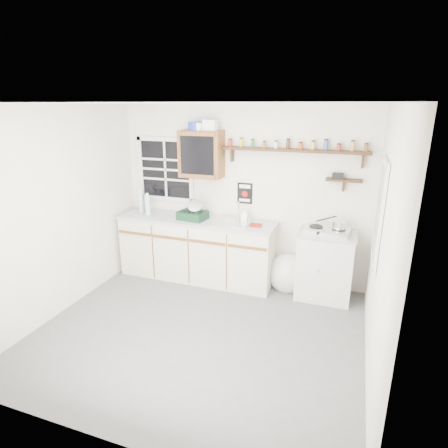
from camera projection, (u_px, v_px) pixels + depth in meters
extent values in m
cube|color=#525255|center=(200.00, 332.00, 4.31)|extent=(3.60, 3.20, 0.02)
cube|color=silver|center=(194.00, 102.00, 3.54)|extent=(3.60, 3.20, 0.02)
cube|color=beige|center=(59.00, 212.00, 4.50)|extent=(0.02, 3.20, 2.50)
cube|color=beige|center=(383.00, 249.00, 3.35)|extent=(0.02, 3.20, 2.50)
cube|color=beige|center=(242.00, 195.00, 5.37)|extent=(3.60, 0.02, 2.50)
cube|color=beige|center=(100.00, 300.00, 2.48)|extent=(3.60, 0.02, 2.50)
cube|color=#BEB89E|center=(197.00, 250.00, 5.53)|extent=(2.27, 0.60, 0.88)
cube|color=gray|center=(196.00, 220.00, 5.39)|extent=(2.31, 0.62, 0.04)
cube|color=brown|center=(134.00, 233.00, 5.44)|extent=(0.53, 0.02, 0.03)
cube|color=brown|center=(169.00, 238.00, 5.26)|extent=(0.53, 0.02, 0.03)
cube|color=brown|center=(207.00, 242.00, 5.08)|extent=(0.53, 0.02, 0.03)
cube|color=brown|center=(247.00, 248.00, 4.90)|extent=(0.53, 0.02, 0.03)
cube|color=beige|center=(325.00, 266.00, 4.96)|extent=(0.70, 0.55, 0.88)
cube|color=gray|center=(328.00, 234.00, 4.82)|extent=(0.73, 0.57, 0.03)
cube|color=silver|center=(232.00, 222.00, 5.21)|extent=(0.52, 0.44, 0.03)
cylinder|color=silver|center=(239.00, 210.00, 5.29)|extent=(0.02, 0.02, 0.28)
cylinder|color=silver|center=(237.00, 202.00, 5.20)|extent=(0.02, 0.14, 0.02)
cube|color=#5E2E17|center=(201.00, 154.00, 5.23)|extent=(0.60, 0.30, 0.65)
cube|color=black|center=(197.00, 155.00, 5.08)|extent=(0.48, 0.02, 0.52)
cylinder|color=#1A30A9|center=(197.00, 126.00, 5.13)|extent=(0.24, 0.24, 0.11)
cube|color=white|center=(210.00, 125.00, 5.06)|extent=(0.18, 0.15, 0.14)
cylinder|color=white|center=(198.00, 127.00, 5.07)|extent=(0.12, 0.12, 0.10)
cube|color=black|center=(294.00, 150.00, 4.84)|extent=(1.91, 0.18, 0.04)
cube|color=black|center=(232.00, 155.00, 5.18)|extent=(0.03, 0.10, 0.18)
cube|color=black|center=(363.00, 161.00, 4.64)|extent=(0.03, 0.10, 0.18)
cylinder|color=red|center=(230.00, 143.00, 5.10)|extent=(0.05, 0.05, 0.09)
cylinder|color=black|center=(230.00, 139.00, 5.09)|extent=(0.05, 0.05, 0.02)
cylinder|color=gold|center=(241.00, 143.00, 5.05)|extent=(0.04, 0.04, 0.11)
cylinder|color=black|center=(241.00, 138.00, 5.03)|extent=(0.04, 0.04, 0.02)
cylinder|color=#267226|center=(252.00, 144.00, 5.00)|extent=(0.05, 0.05, 0.10)
cylinder|color=black|center=(253.00, 139.00, 4.98)|extent=(0.04, 0.04, 0.02)
cylinder|color=#99591E|center=(264.00, 145.00, 4.95)|extent=(0.05, 0.05, 0.08)
cylinder|color=black|center=(264.00, 141.00, 4.94)|extent=(0.04, 0.04, 0.02)
cylinder|color=silver|center=(276.00, 145.00, 4.90)|extent=(0.06, 0.06, 0.09)
cylinder|color=black|center=(276.00, 141.00, 4.89)|extent=(0.05, 0.05, 0.02)
cylinder|color=#4C2614|center=(288.00, 144.00, 4.85)|extent=(0.05, 0.05, 0.12)
cylinder|color=black|center=(288.00, 139.00, 4.83)|extent=(0.05, 0.05, 0.02)
cylinder|color=#B24C19|center=(300.00, 146.00, 4.80)|extent=(0.06, 0.06, 0.08)
cylinder|color=black|center=(301.00, 142.00, 4.79)|extent=(0.05, 0.05, 0.02)
cylinder|color=gold|center=(313.00, 146.00, 4.75)|extent=(0.05, 0.05, 0.10)
cylinder|color=black|center=(313.00, 141.00, 4.73)|extent=(0.05, 0.05, 0.02)
cylinder|color=#334C8C|center=(326.00, 145.00, 4.69)|extent=(0.06, 0.06, 0.12)
cylinder|color=black|center=(326.00, 140.00, 4.67)|extent=(0.05, 0.05, 0.02)
cylinder|color=maroon|center=(339.00, 148.00, 4.65)|extent=(0.06, 0.06, 0.07)
cylinder|color=black|center=(339.00, 144.00, 4.64)|extent=(0.05, 0.05, 0.02)
cylinder|color=#BF8C3F|center=(353.00, 146.00, 4.59)|extent=(0.05, 0.05, 0.12)
cylinder|color=black|center=(353.00, 141.00, 4.57)|extent=(0.05, 0.05, 0.02)
cylinder|color=brown|center=(366.00, 148.00, 4.55)|extent=(0.05, 0.05, 0.09)
cylinder|color=black|center=(367.00, 143.00, 4.53)|extent=(0.05, 0.05, 0.02)
cube|color=black|center=(344.00, 180.00, 4.75)|extent=(0.45, 0.15, 0.03)
cube|color=black|center=(344.00, 186.00, 4.81)|extent=(0.03, 0.08, 0.14)
cube|color=black|center=(338.00, 176.00, 4.76)|extent=(0.14, 0.10, 0.07)
cube|color=black|center=(245.00, 193.00, 5.33)|extent=(0.22, 0.01, 0.30)
cube|color=white|center=(245.00, 186.00, 5.29)|extent=(0.16, 0.00, 0.05)
cylinder|color=#A50C0C|center=(245.00, 194.00, 5.32)|extent=(0.09, 0.01, 0.09)
cube|color=white|center=(245.00, 200.00, 5.35)|extent=(0.16, 0.00, 0.04)
cube|color=black|center=(166.00, 170.00, 5.64)|extent=(0.85, 0.02, 0.90)
cube|color=silver|center=(166.00, 170.00, 5.64)|extent=(0.93, 0.03, 0.98)
cube|color=black|center=(380.00, 212.00, 3.79)|extent=(0.02, 0.70, 1.00)
cube|color=silver|center=(380.00, 212.00, 3.79)|extent=(0.03, 0.78, 1.08)
cylinder|color=silver|center=(141.00, 202.00, 5.68)|extent=(0.08, 0.08, 0.31)
cylinder|color=white|center=(140.00, 191.00, 5.63)|extent=(0.04, 0.04, 0.03)
cylinder|color=#236A36|center=(147.00, 204.00, 5.65)|extent=(0.08, 0.08, 0.25)
cylinder|color=white|center=(146.00, 196.00, 5.61)|extent=(0.04, 0.04, 0.03)
cylinder|color=silver|center=(148.00, 205.00, 5.53)|extent=(0.08, 0.08, 0.29)
cylinder|color=white|center=(147.00, 194.00, 5.48)|extent=(0.04, 0.04, 0.03)
cube|color=black|center=(193.00, 215.00, 5.33)|extent=(0.42, 0.34, 0.12)
cylinder|color=silver|center=(196.00, 208.00, 5.28)|extent=(0.26, 0.28, 0.23)
imported|color=white|center=(245.00, 215.00, 5.25)|extent=(0.09, 0.10, 0.19)
cube|color=maroon|center=(256.00, 225.00, 5.05)|extent=(0.17, 0.15, 0.02)
cube|color=silver|center=(327.00, 230.00, 4.79)|extent=(0.60, 0.37, 0.07)
cylinder|color=black|center=(316.00, 226.00, 4.83)|extent=(0.17, 0.17, 0.01)
cylinder|color=black|center=(339.00, 229.00, 4.74)|extent=(0.17, 0.17, 0.01)
cylinder|color=silver|center=(339.00, 225.00, 4.72)|extent=(0.17, 0.17, 0.11)
cylinder|color=black|center=(326.00, 219.00, 4.84)|extent=(0.27, 0.22, 0.17)
ellipsoid|color=silver|center=(287.00, 274.00, 5.23)|extent=(0.48, 0.43, 0.50)
cone|color=silver|center=(290.00, 259.00, 5.16)|extent=(0.14, 0.14, 0.14)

